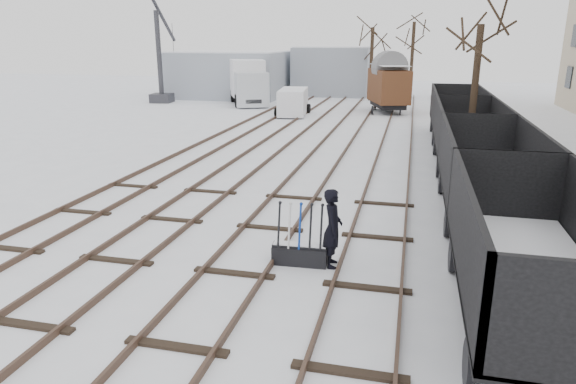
% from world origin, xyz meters
% --- Properties ---
extents(ground, '(120.00, 120.00, 0.00)m').
position_xyz_m(ground, '(0.00, 0.00, 0.00)').
color(ground, white).
rests_on(ground, ground).
extents(tracks, '(13.90, 52.00, 0.16)m').
position_xyz_m(tracks, '(-0.00, 13.67, 0.07)').
color(tracks, black).
rests_on(tracks, ground).
extents(shed_left, '(10.00, 8.00, 4.10)m').
position_xyz_m(shed_left, '(-13.00, 36.00, 2.05)').
color(shed_left, '#98A0AC').
rests_on(shed_left, ground).
extents(shed_right, '(7.00, 6.00, 4.50)m').
position_xyz_m(shed_right, '(-4.00, 40.00, 2.25)').
color(shed_right, '#98A0AC').
rests_on(shed_right, ground).
extents(ground_frame, '(1.32, 0.47, 1.49)m').
position_xyz_m(ground_frame, '(1.33, 0.90, 0.28)').
color(ground_frame, black).
rests_on(ground_frame, ground).
extents(worker, '(0.54, 0.74, 1.88)m').
position_xyz_m(worker, '(2.08, 1.00, 0.94)').
color(worker, black).
rests_on(worker, ground).
extents(freight_wagon_a, '(2.61, 6.52, 2.66)m').
position_xyz_m(freight_wagon_a, '(6.00, -0.72, 1.02)').
color(freight_wagon_a, black).
rests_on(freight_wagon_a, ground).
extents(freight_wagon_b, '(2.61, 6.52, 2.66)m').
position_xyz_m(freight_wagon_b, '(6.00, 5.68, 1.02)').
color(freight_wagon_b, black).
rests_on(freight_wagon_b, ground).
extents(freight_wagon_c, '(2.61, 6.52, 2.66)m').
position_xyz_m(freight_wagon_c, '(6.00, 12.08, 1.02)').
color(freight_wagon_c, black).
rests_on(freight_wagon_c, ground).
extents(freight_wagon_d, '(2.61, 6.52, 2.66)m').
position_xyz_m(freight_wagon_d, '(6.00, 18.48, 1.02)').
color(freight_wagon_d, black).
rests_on(freight_wagon_d, ground).
extents(box_van_wagon, '(3.58, 4.94, 3.39)m').
position_xyz_m(box_van_wagon, '(1.88, 28.29, 1.97)').
color(box_van_wagon, black).
rests_on(box_van_wagon, ground).
extents(lorry, '(4.60, 8.18, 3.56)m').
position_xyz_m(lorry, '(-9.81, 31.18, 1.83)').
color(lorry, black).
rests_on(lorry, ground).
extents(panel_van, '(2.29, 4.33, 1.82)m').
position_xyz_m(panel_van, '(-4.49, 25.21, 0.95)').
color(panel_van, white).
rests_on(panel_van, ground).
extents(crane, '(1.83, 4.93, 8.35)m').
position_xyz_m(crane, '(-17.00, 30.21, 2.20)').
color(crane, '#2F2F34').
rests_on(crane, ground).
extents(tree_near, '(0.30, 0.30, 5.75)m').
position_xyz_m(tree_near, '(6.25, 13.79, 2.87)').
color(tree_near, black).
rests_on(tree_near, ground).
extents(tree_far_left, '(0.30, 0.30, 6.11)m').
position_xyz_m(tree_far_left, '(-0.04, 35.74, 3.06)').
color(tree_far_left, black).
rests_on(tree_far_left, ground).
extents(tree_far_right, '(0.30, 0.30, 6.64)m').
position_xyz_m(tree_far_right, '(3.32, 38.97, 3.32)').
color(tree_far_right, black).
rests_on(tree_far_right, ground).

